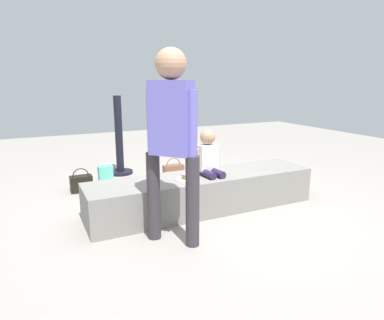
{
  "coord_description": "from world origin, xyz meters",
  "views": [
    {
      "loc": [
        -1.62,
        -3.09,
        1.37
      ],
      "look_at": [
        -0.26,
        -0.27,
        0.63
      ],
      "focal_mm": 31.94,
      "sensor_mm": 36.0,
      "label": 1
    }
  ],
  "objects_px": {
    "cake_box_white": "(103,197)",
    "handbag_brown_canvas": "(174,172)",
    "adult_standing": "(172,130)",
    "gift_bag": "(106,175)",
    "party_cup_red": "(196,170)",
    "handbag_black_leather": "(81,183)",
    "water_bottle_near_gift": "(249,179)",
    "cake_plate": "(187,178)",
    "child_seated": "(208,155)"
  },
  "relations": [
    {
      "from": "cake_box_white",
      "to": "handbag_brown_canvas",
      "type": "bearing_deg",
      "value": 25.38
    },
    {
      "from": "adult_standing",
      "to": "gift_bag",
      "type": "height_order",
      "value": "adult_standing"
    },
    {
      "from": "adult_standing",
      "to": "party_cup_red",
      "type": "distance_m",
      "value": 2.45
    },
    {
      "from": "gift_bag",
      "to": "handbag_brown_canvas",
      "type": "height_order",
      "value": "handbag_brown_canvas"
    },
    {
      "from": "gift_bag",
      "to": "cake_box_white",
      "type": "height_order",
      "value": "gift_bag"
    },
    {
      "from": "handbag_black_leather",
      "to": "water_bottle_near_gift",
      "type": "bearing_deg",
      "value": -18.38
    },
    {
      "from": "cake_plate",
      "to": "cake_box_white",
      "type": "distance_m",
      "value": 1.1
    },
    {
      "from": "cake_box_white",
      "to": "handbag_black_leather",
      "type": "distance_m",
      "value": 0.53
    },
    {
      "from": "adult_standing",
      "to": "handbag_brown_canvas",
      "type": "distance_m",
      "value": 2.1
    },
    {
      "from": "child_seated",
      "to": "party_cup_red",
      "type": "distance_m",
      "value": 1.57
    },
    {
      "from": "cake_plate",
      "to": "gift_bag",
      "type": "distance_m",
      "value": 1.55
    },
    {
      "from": "handbag_brown_canvas",
      "to": "adult_standing",
      "type": "bearing_deg",
      "value": -112.82
    },
    {
      "from": "cake_plate",
      "to": "water_bottle_near_gift",
      "type": "xyz_separation_m",
      "value": [
        1.18,
        0.59,
        -0.32
      ]
    },
    {
      "from": "adult_standing",
      "to": "water_bottle_near_gift",
      "type": "height_order",
      "value": "adult_standing"
    },
    {
      "from": "child_seated",
      "to": "adult_standing",
      "type": "height_order",
      "value": "adult_standing"
    },
    {
      "from": "cake_box_white",
      "to": "child_seated",
      "type": "bearing_deg",
      "value": -34.63
    },
    {
      "from": "handbag_brown_canvas",
      "to": "party_cup_red",
      "type": "bearing_deg",
      "value": 21.08
    },
    {
      "from": "adult_standing",
      "to": "handbag_black_leather",
      "type": "height_order",
      "value": "adult_standing"
    },
    {
      "from": "handbag_black_leather",
      "to": "gift_bag",
      "type": "bearing_deg",
      "value": 24.96
    },
    {
      "from": "child_seated",
      "to": "cake_plate",
      "type": "distance_m",
      "value": 0.36
    },
    {
      "from": "party_cup_red",
      "to": "handbag_brown_canvas",
      "type": "relative_size",
      "value": 0.3
    },
    {
      "from": "handbag_black_leather",
      "to": "party_cup_red",
      "type": "bearing_deg",
      "value": 6.23
    },
    {
      "from": "party_cup_red",
      "to": "cake_plate",
      "type": "bearing_deg",
      "value": -119.62
    },
    {
      "from": "cake_plate",
      "to": "handbag_black_leather",
      "type": "relative_size",
      "value": 0.74
    },
    {
      "from": "gift_bag",
      "to": "water_bottle_near_gift",
      "type": "height_order",
      "value": "gift_bag"
    },
    {
      "from": "party_cup_red",
      "to": "cake_box_white",
      "type": "xyz_separation_m",
      "value": [
        -1.53,
        -0.69,
        0.02
      ]
    },
    {
      "from": "party_cup_red",
      "to": "handbag_black_leather",
      "type": "distance_m",
      "value": 1.71
    },
    {
      "from": "adult_standing",
      "to": "gift_bag",
      "type": "bearing_deg",
      "value": 95.29
    },
    {
      "from": "cake_plate",
      "to": "handbag_brown_canvas",
      "type": "xyz_separation_m",
      "value": [
        0.39,
        1.29,
        -0.3
      ]
    },
    {
      "from": "child_seated",
      "to": "gift_bag",
      "type": "height_order",
      "value": "child_seated"
    },
    {
      "from": "gift_bag",
      "to": "cake_plate",
      "type": "bearing_deg",
      "value": -69.66
    },
    {
      "from": "child_seated",
      "to": "handbag_brown_canvas",
      "type": "xyz_separation_m",
      "value": [
        0.1,
        1.2,
        -0.49
      ]
    },
    {
      "from": "water_bottle_near_gift",
      "to": "handbag_brown_canvas",
      "type": "height_order",
      "value": "handbag_brown_canvas"
    },
    {
      "from": "handbag_black_leather",
      "to": "handbag_brown_canvas",
      "type": "distance_m",
      "value": 1.26
    },
    {
      "from": "child_seated",
      "to": "water_bottle_near_gift",
      "type": "distance_m",
      "value": 1.15
    },
    {
      "from": "water_bottle_near_gift",
      "to": "party_cup_red",
      "type": "bearing_deg",
      "value": 112.32
    },
    {
      "from": "gift_bag",
      "to": "child_seated",
      "type": "bearing_deg",
      "value": -58.61
    },
    {
      "from": "child_seated",
      "to": "handbag_black_leather",
      "type": "xyz_separation_m",
      "value": [
        -1.16,
        1.19,
        -0.49
      ]
    },
    {
      "from": "child_seated",
      "to": "handbag_black_leather",
      "type": "relative_size",
      "value": 1.6
    },
    {
      "from": "child_seated",
      "to": "handbag_black_leather",
      "type": "height_order",
      "value": "child_seated"
    },
    {
      "from": "party_cup_red",
      "to": "water_bottle_near_gift",
      "type": "bearing_deg",
      "value": -67.68
    },
    {
      "from": "handbag_brown_canvas",
      "to": "cake_plate",
      "type": "bearing_deg",
      "value": -106.87
    },
    {
      "from": "adult_standing",
      "to": "cake_plate",
      "type": "xyz_separation_m",
      "value": [
        0.35,
        0.48,
        -0.57
      ]
    },
    {
      "from": "child_seated",
      "to": "cake_box_white",
      "type": "bearing_deg",
      "value": 145.37
    },
    {
      "from": "gift_bag",
      "to": "water_bottle_near_gift",
      "type": "distance_m",
      "value": 1.91
    },
    {
      "from": "child_seated",
      "to": "water_bottle_near_gift",
      "type": "bearing_deg",
      "value": 29.5
    },
    {
      "from": "child_seated",
      "to": "adult_standing",
      "type": "distance_m",
      "value": 0.94
    },
    {
      "from": "water_bottle_near_gift",
      "to": "handbag_brown_canvas",
      "type": "distance_m",
      "value": 1.06
    },
    {
      "from": "child_seated",
      "to": "gift_bag",
      "type": "bearing_deg",
      "value": 121.39
    },
    {
      "from": "party_cup_red",
      "to": "handbag_black_leather",
      "type": "height_order",
      "value": "handbag_black_leather"
    }
  ]
}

